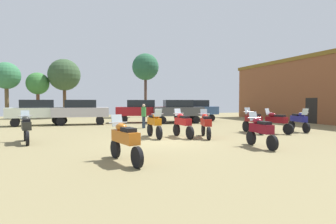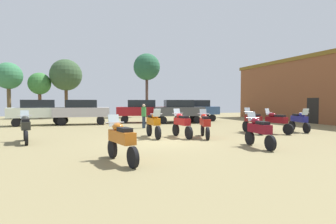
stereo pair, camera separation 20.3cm
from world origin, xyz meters
name	(u,v)px [view 1 (the left image)]	position (x,y,z in m)	size (l,w,h in m)	color
ground_plane	(165,141)	(0.00, 0.00, 0.01)	(44.00, 52.00, 0.02)	olive
motorcycle_1	(206,124)	(2.30, 0.25, 0.74)	(0.88, 2.20, 1.47)	black
motorcycle_2	(125,139)	(-2.69, -3.92, 0.73)	(0.76, 2.21, 1.45)	black
motorcycle_3	(299,120)	(9.02, 0.73, 0.73)	(0.76, 2.12, 1.45)	black
motorcycle_4	(154,123)	(-0.22, 1.10, 0.76)	(0.62, 2.13, 1.51)	black
motorcycle_5	(26,127)	(-6.17, 1.41, 0.74)	(0.72, 2.20, 1.46)	black
motorcycle_6	(276,121)	(7.05, 0.50, 0.73)	(0.78, 2.07, 1.45)	black
motorcycle_8	(261,130)	(3.01, -3.15, 0.72)	(0.62, 2.06, 1.44)	black
motorcycle_9	(183,123)	(1.20, 0.72, 0.75)	(0.62, 2.15, 1.49)	black
motorcycle_11	(253,121)	(5.86, 1.05, 0.76)	(0.62, 2.21, 1.50)	black
car_1	(37,110)	(-6.83, 10.98, 1.19)	(4.51, 2.40, 2.00)	black
car_2	(141,109)	(1.50, 10.96, 1.19)	(4.57, 2.60, 2.00)	black
car_3	(178,110)	(4.43, 9.41, 1.19)	(4.55, 2.52, 2.00)	black
car_5	(194,109)	(6.79, 11.05, 1.19)	(4.40, 2.05, 2.00)	black
car_6	(81,110)	(-3.52, 10.63, 1.19)	(4.43, 2.15, 2.00)	black
person_1	(144,114)	(0.51, 6.09, 1.01)	(0.48, 0.48, 1.69)	#222E40
tree_1	(145,67)	(4.09, 18.99, 5.96)	(3.17, 3.17, 7.59)	#503A32
tree_3	(64,75)	(-5.02, 20.52, 4.88)	(3.56, 3.56, 6.67)	brown
tree_4	(6,76)	(-10.76, 20.46, 4.57)	(2.84, 2.84, 6.03)	brown
tree_5	(38,84)	(-7.79, 20.75, 3.82)	(2.43, 2.43, 5.08)	brown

